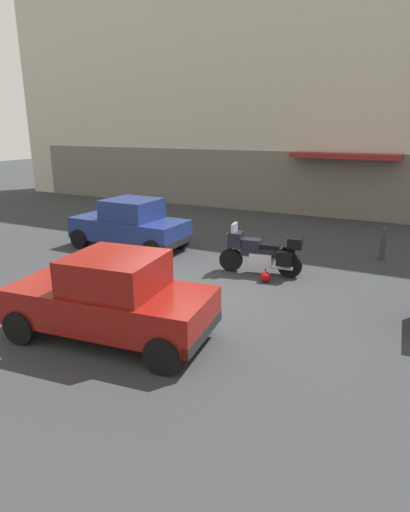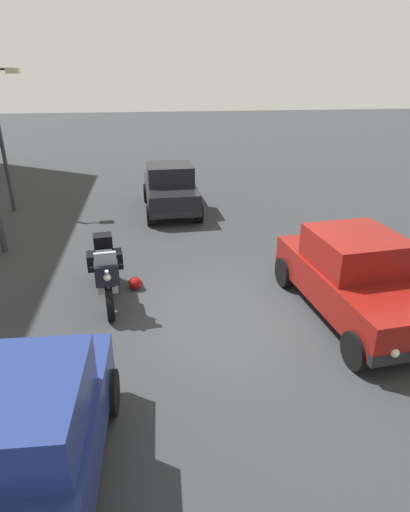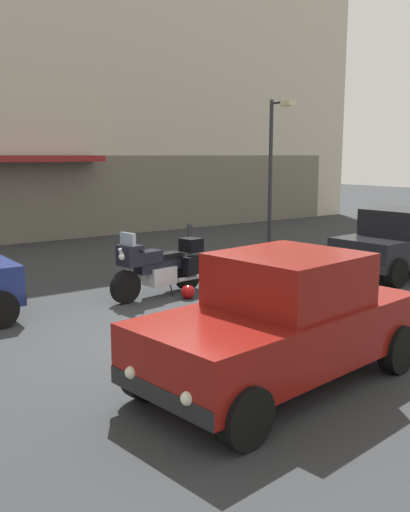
{
  "view_description": "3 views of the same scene",
  "coord_description": "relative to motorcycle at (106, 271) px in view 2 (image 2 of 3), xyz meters",
  "views": [
    {
      "loc": [
        4.75,
        -8.05,
        3.84
      ],
      "look_at": [
        0.44,
        0.48,
        0.97
      ],
      "focal_mm": 30.2,
      "sensor_mm": 36.0,
      "label": 1
    },
    {
      "loc": [
        -7.01,
        1.48,
        4.5
      ],
      "look_at": [
        1.0,
        0.49,
        0.9
      ],
      "focal_mm": 30.2,
      "sensor_mm": 36.0,
      "label": 2
    },
    {
      "loc": [
        -4.93,
        -7.09,
        2.81
      ],
      "look_at": [
        1.02,
        0.87,
        1.06
      ],
      "focal_mm": 40.35,
      "sensor_mm": 36.0,
      "label": 3
    }
  ],
  "objects": [
    {
      "name": "ground_plane",
      "position": [
        -1.12,
        -2.52,
        -0.62
      ],
      "size": [
        80.0,
        80.0,
        0.0
      ],
      "primitive_type": "plane",
      "color": "#2D3033"
    },
    {
      "name": "car_wagon_end",
      "position": [
        -1.24,
        -4.76,
        0.19
      ],
      "size": [
        4.0,
        2.16,
        1.64
      ],
      "rotation": [
        0.0,
        0.0,
        3.25
      ],
      "color": "maroon",
      "rests_on": "ground"
    },
    {
      "name": "streetlamp_curbside",
      "position": [
        6.39,
        3.49,
        2.12
      ],
      "size": [
        0.28,
        0.94,
        4.47
      ],
      "color": "#2D2D33",
      "rests_on": "ground"
    },
    {
      "name": "helmet",
      "position": [
        0.31,
        -0.54,
        -0.48
      ],
      "size": [
        0.28,
        0.28,
        0.28
      ],
      "primitive_type": "sphere",
      "color": "#990C0C",
      "rests_on": "ground"
    },
    {
      "name": "car_hatchback_near",
      "position": [
        -4.7,
        0.52,
        0.19
      ],
      "size": [
        3.91,
        1.87,
        1.64
      ],
      "rotation": [
        0.0,
        0.0,
        3.12
      ],
      "color": "navy",
      "rests_on": "ground"
    },
    {
      "name": "bollard_curbside",
      "position": [
        2.79,
        2.9,
        -0.08
      ],
      "size": [
        0.16,
        0.16,
        1.02
      ],
      "color": "#333338",
      "rests_on": "ground"
    },
    {
      "name": "car_compact_side",
      "position": [
        5.69,
        -1.6,
        0.15
      ],
      "size": [
        3.53,
        1.84,
        1.56
      ],
      "rotation": [
        0.0,
        0.0,
        0.04
      ],
      "color": "black",
      "rests_on": "ground"
    },
    {
      "name": "motorcycle",
      "position": [
        0.0,
        0.0,
        0.0
      ],
      "size": [
        2.26,
        0.89,
        1.36
      ],
      "rotation": [
        0.0,
        0.0,
        3.28
      ],
      "color": "black",
      "rests_on": "ground"
    }
  ]
}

